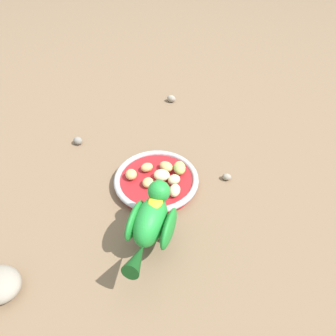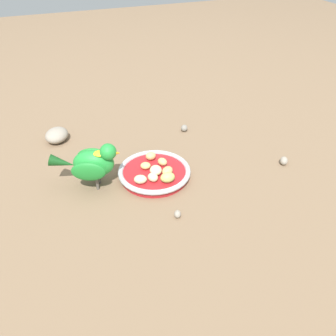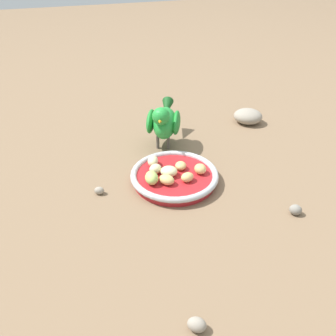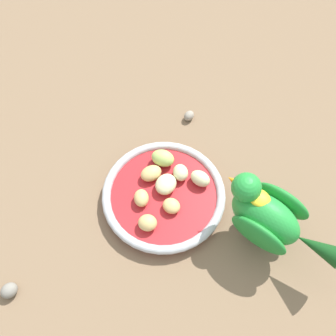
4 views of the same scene
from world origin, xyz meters
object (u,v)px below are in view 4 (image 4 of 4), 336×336
apple_piece_1 (171,209)px  parrot (268,215)px  apple_piece_4 (142,195)px  apple_piece_7 (181,173)px  apple_piece_2 (163,158)px  apple_piece_6 (148,223)px  apple_piece_0 (200,178)px  apple_piece_3 (167,185)px  pebble_2 (190,116)px  pebble_1 (9,291)px  feeding_bowl (165,196)px  apple_piece_5 (151,173)px

apple_piece_1 → parrot: bearing=-176.7°
apple_piece_4 → apple_piece_7: size_ratio=1.01×
apple_piece_2 → apple_piece_6: bearing=94.1°
apple_piece_1 → apple_piece_0: bearing=-117.4°
apple_piece_1 → apple_piece_7: bearing=-89.2°
apple_piece_3 → pebble_2: bearing=-90.0°
apple_piece_2 → apple_piece_6: size_ratio=1.32×
apple_piece_7 → pebble_1: 0.30m
feeding_bowl → parrot: size_ratio=1.10×
apple_piece_3 → pebble_1: (0.17, 0.21, -0.02)m
apple_piece_5 → apple_piece_0: bearing=-171.8°
apple_piece_0 → apple_piece_5: apple_piece_0 is taller
apple_piece_1 → pebble_1: (0.18, 0.17, -0.02)m
apple_piece_2 → parrot: bearing=157.3°
pebble_1 → pebble_2: pebble_1 is taller
apple_piece_4 → apple_piece_6: 0.05m
apple_piece_4 → apple_piece_7: (-0.05, -0.05, 0.00)m
apple_piece_4 → apple_piece_6: apple_piece_6 is taller
pebble_1 → apple_piece_1: bearing=-137.2°
feeding_bowl → apple_piece_5: bearing=-40.7°
apple_piece_7 → apple_piece_2: bearing=-26.1°
feeding_bowl → apple_piece_6: bearing=79.3°
apple_piece_5 → feeding_bowl: bearing=139.3°
apple_piece_5 → pebble_2: size_ratio=1.68×
pebble_2 → apple_piece_7: bearing=96.5°
feeding_bowl → pebble_1: size_ratio=7.96×
apple_piece_2 → parrot: parrot is taller
apple_piece_1 → apple_piece_2: size_ratio=0.74×
apple_piece_3 → apple_piece_5: 0.03m
apple_piece_1 → apple_piece_3: size_ratio=0.75×
apple_piece_5 → apple_piece_7: size_ratio=1.21×
apple_piece_2 → pebble_1: size_ratio=1.54×
feeding_bowl → apple_piece_1: size_ratio=7.00×
apple_piece_3 → apple_piece_4: apple_piece_3 is taller
apple_piece_1 → apple_piece_5: apple_piece_5 is taller
apple_piece_0 → pebble_2: apple_piece_0 is taller
apple_piece_2 → apple_piece_6: (-0.01, 0.11, -0.00)m
apple_piece_0 → apple_piece_1: 0.07m
apple_piece_0 → pebble_2: (0.05, -0.13, -0.02)m
pebble_1 → pebble_2: size_ratio=1.19×
apple_piece_2 → parrot: (-0.17, 0.07, 0.04)m
apple_piece_3 → apple_piece_7: (-0.01, -0.03, 0.00)m
apple_piece_5 → pebble_1: apple_piece_5 is taller
apple_piece_2 → apple_piece_5: bearing=70.2°
apple_piece_4 → apple_piece_5: size_ratio=0.84×
apple_piece_3 → apple_piece_4: (0.03, 0.03, -0.00)m
apple_piece_3 → apple_piece_7: bearing=-119.1°
apple_piece_3 → apple_piece_6: bearing=80.7°
apple_piece_0 → apple_piece_7: bearing=-4.0°
apple_piece_4 → pebble_2: 0.18m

